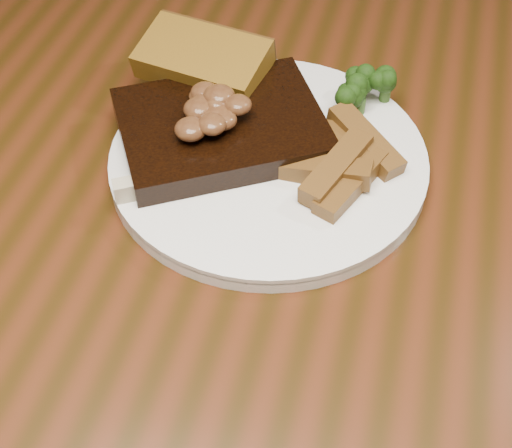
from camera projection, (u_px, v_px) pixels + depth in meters
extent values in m
cube|color=#441E0D|center=(271.00, 250.00, 0.60)|extent=(1.60, 0.90, 0.04)
cube|color=black|center=(490.00, 84.00, 1.29)|extent=(0.49, 0.49, 0.04)
cylinder|color=black|center=(429.00, 98.00, 1.59)|extent=(0.04, 0.04, 0.37)
cylinder|color=black|center=(509.00, 248.00, 1.30)|extent=(0.04, 0.04, 0.37)
cylinder|color=black|center=(361.00, 179.00, 1.42)|extent=(0.04, 0.04, 0.37)
cube|color=black|center=(481.00, 20.00, 1.03)|extent=(0.37, 0.16, 0.40)
cylinder|color=white|center=(268.00, 162.00, 0.63)|extent=(0.29, 0.29, 0.01)
cube|color=black|center=(222.00, 128.00, 0.63)|extent=(0.22, 0.21, 0.03)
cube|color=#BCB092|center=(201.00, 178.00, 0.60)|extent=(0.13, 0.09, 0.02)
cube|color=brown|center=(204.00, 77.00, 0.68)|extent=(0.13, 0.08, 0.03)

